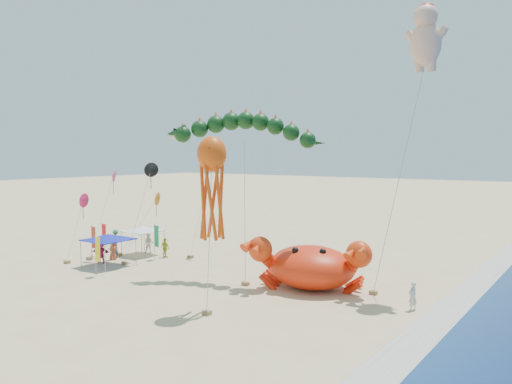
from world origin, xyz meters
TOP-DOWN VIEW (x-y plane):
  - ground at (0.00, 0.00)m, footprint 320.00×320.00m
  - foam_strip at (12.00, 0.00)m, footprint 320.00×320.00m
  - crab_inflatable at (2.86, 1.68)m, footprint 8.43×6.98m
  - dragon_kite at (-2.71, 1.25)m, footprint 11.51×6.48m
  - cherub_kite at (9.31, 5.21)m, footprint 3.55×3.43m
  - octopus_kite at (0.55, -5.96)m, footprint 1.81×1.83m
  - canopy_blue at (-14.26, -2.01)m, footprint 3.72×3.72m
  - canopy_white at (-15.51, 2.81)m, footprint 3.27×3.27m
  - feather_flags at (-14.83, -1.07)m, footprint 6.08×6.90m
  - beachgoers at (-14.77, 1.43)m, footprint 31.46×6.47m
  - small_kites at (-15.24, 2.56)m, footprint 9.86×11.58m

SIDE VIEW (x-z plane):
  - ground at x=0.00m, z-range 0.00..0.00m
  - foam_strip at x=12.00m, z-range 0.01..0.01m
  - beachgoers at x=-14.77m, z-range -0.02..1.84m
  - crab_inflatable at x=2.86m, z-range -0.22..3.47m
  - feather_flags at x=-14.83m, z-range 0.41..3.61m
  - canopy_white at x=-15.51m, z-range 1.09..3.79m
  - canopy_blue at x=-14.26m, z-range 1.09..3.80m
  - small_kites at x=-15.24m, z-range 1.11..11.59m
  - octopus_kite at x=0.55m, z-range 2.61..12.98m
  - dragon_kite at x=-2.71m, z-range 4.76..16.84m
  - cherub_kite at x=9.31m, z-range 7.43..26.53m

